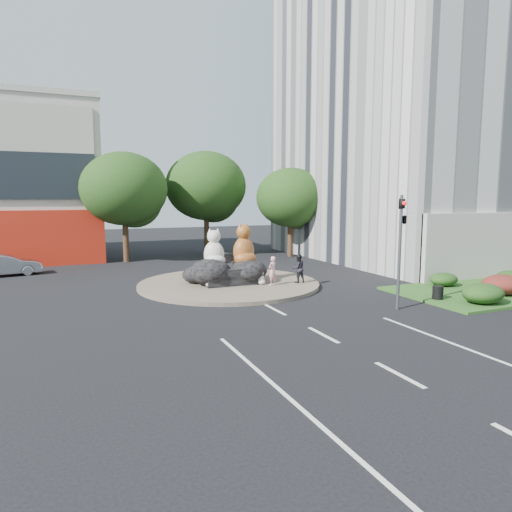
% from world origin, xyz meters
% --- Properties ---
extents(ground, '(120.00, 120.00, 0.00)m').
position_xyz_m(ground, '(0.00, 0.00, 0.00)').
color(ground, black).
rests_on(ground, ground).
extents(roundabout_island, '(10.00, 10.00, 0.20)m').
position_xyz_m(roundabout_island, '(0.00, 10.00, 0.10)').
color(roundabout_island, brown).
rests_on(roundabout_island, ground).
extents(rock_plinth, '(3.20, 2.60, 0.90)m').
position_xyz_m(rock_plinth, '(0.00, 10.00, 0.65)').
color(rock_plinth, black).
rests_on(rock_plinth, roundabout_island).
extents(office_tower, '(20.00, 20.00, 35.00)m').
position_xyz_m(office_tower, '(20.00, 16.00, 17.50)').
color(office_tower, silver).
rests_on(office_tower, ground).
extents(grass_verge, '(10.00, 6.00, 0.12)m').
position_xyz_m(grass_verge, '(12.00, 3.00, 0.06)').
color(grass_verge, '#2B521B').
rests_on(grass_verge, ground).
extents(tree_left, '(6.46, 6.46, 8.27)m').
position_xyz_m(tree_left, '(-3.93, 22.06, 5.25)').
color(tree_left, '#382314').
rests_on(tree_left, ground).
extents(tree_mid, '(6.84, 6.84, 8.76)m').
position_xyz_m(tree_mid, '(3.07, 24.06, 5.56)').
color(tree_mid, '#382314').
rests_on(tree_mid, ground).
extents(tree_right, '(5.70, 5.70, 7.30)m').
position_xyz_m(tree_right, '(9.07, 20.06, 4.63)').
color(tree_right, '#382314').
rests_on(tree_right, ground).
extents(hedge_near_green, '(2.00, 1.60, 0.90)m').
position_xyz_m(hedge_near_green, '(9.00, 1.00, 0.57)').
color(hedge_near_green, '#133812').
rests_on(hedge_near_green, grass_verge).
extents(hedge_red, '(2.20, 1.76, 0.99)m').
position_xyz_m(hedge_red, '(11.50, 2.00, 0.61)').
color(hedge_red, '#511615').
rests_on(hedge_red, grass_verge).
extents(hedge_mid_green, '(1.80, 1.44, 0.81)m').
position_xyz_m(hedge_mid_green, '(14.00, 3.50, 0.53)').
color(hedge_mid_green, '#133812').
rests_on(hedge_mid_green, grass_verge).
extents(hedge_back_green, '(1.60, 1.28, 0.72)m').
position_xyz_m(hedge_back_green, '(10.50, 4.80, 0.48)').
color(hedge_back_green, '#133812').
rests_on(hedge_back_green, grass_verge).
extents(traffic_light, '(0.44, 1.24, 5.00)m').
position_xyz_m(traffic_light, '(5.10, 2.00, 3.62)').
color(traffic_light, '#595B60').
rests_on(traffic_light, ground).
extents(street_lamp, '(2.34, 0.22, 8.06)m').
position_xyz_m(street_lamp, '(12.82, 8.00, 4.55)').
color(street_lamp, '#595B60').
rests_on(street_lamp, ground).
extents(cat_white, '(1.56, 1.45, 2.14)m').
position_xyz_m(cat_white, '(-0.83, 10.06, 2.17)').
color(cat_white, beige).
rests_on(cat_white, rock_plinth).
extents(cat_tabby, '(1.76, 1.64, 2.41)m').
position_xyz_m(cat_tabby, '(0.86, 9.91, 2.31)').
color(cat_tabby, '#C66C29').
rests_on(cat_tabby, rock_plinth).
extents(kitten_calico, '(0.58, 0.51, 0.95)m').
position_xyz_m(kitten_calico, '(-1.41, 9.02, 0.68)').
color(kitten_calico, beige).
rests_on(kitten_calico, roundabout_island).
extents(kitten_white, '(0.63, 0.61, 0.80)m').
position_xyz_m(kitten_white, '(1.39, 8.69, 0.60)').
color(kitten_white, silver).
rests_on(kitten_white, roundabout_island).
extents(pedestrian_pink, '(0.68, 0.60, 1.56)m').
position_xyz_m(pedestrian_pink, '(1.87, 8.28, 0.98)').
color(pedestrian_pink, pink).
rests_on(pedestrian_pink, roundabout_island).
extents(pedestrian_dark, '(0.79, 0.62, 1.60)m').
position_xyz_m(pedestrian_dark, '(3.48, 8.37, 1.00)').
color(pedestrian_dark, black).
rests_on(pedestrian_dark, roundabout_island).
extents(parked_car, '(4.31, 2.16, 1.36)m').
position_xyz_m(parked_car, '(-11.81, 18.50, 0.68)').
color(parked_car, '#95989C').
rests_on(parked_car, ground).
extents(litter_bin, '(0.52, 0.52, 0.63)m').
position_xyz_m(litter_bin, '(7.76, 2.45, 0.43)').
color(litter_bin, black).
rests_on(litter_bin, grass_verge).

